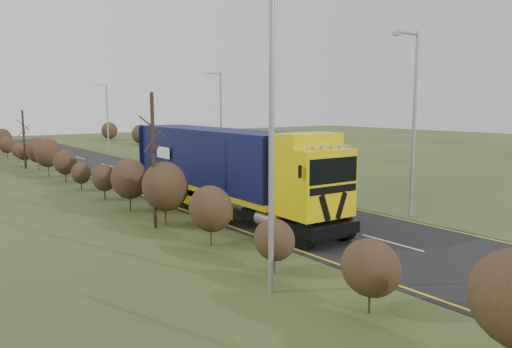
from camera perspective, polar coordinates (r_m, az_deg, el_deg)
The scene contains 14 objects.
ground at distance 23.46m, azimuth 7.53°, elevation -5.71°, with size 160.00×160.00×0.00m, color #313F1B.
road at distance 31.27m, azimuth -5.29°, elevation -2.23°, with size 8.00×120.00×0.02m, color black.
layby at distance 43.05m, azimuth -4.78°, elevation 0.57°, with size 6.00×18.00×0.02m, color #33302D.
lane_markings at distance 31.01m, azimuth -4.99°, elevation -2.27°, with size 7.52×116.00×0.01m.
hedgerow at distance 26.49m, azimuth -14.10°, elevation -0.75°, with size 2.24×102.04×6.05m.
lorry at distance 25.10m, azimuth -3.45°, elevation 1.00°, with size 3.06×15.77×4.38m.
car_red_hatchback at distance 38.88m, azimuth -3.98°, elevation 0.73°, with size 1.53×3.81×1.30m, color maroon.
car_blue_sedan at distance 44.92m, azimuth -4.81°, elevation 1.82°, with size 1.59×4.55×1.50m, color #0C0A37.
streetlight_near at distance 25.24m, azimuth 17.49°, elevation 6.22°, with size 1.90×0.18×8.93m.
streetlight_mid at distance 40.39m, azimuth -4.13°, elevation 6.38°, with size 1.73×0.18×8.08m.
streetlight_far at distance 60.14m, azimuth -16.71°, elevation 6.44°, with size 1.68×0.18×7.84m.
left_pole at distance 14.16m, azimuth 1.79°, elevation 6.20°, with size 0.16×0.16×10.16m, color gray.
speed_sign at distance 38.27m, azimuth -4.55°, elevation 1.87°, with size 0.59×0.10×2.15m.
warning_board at distance 48.10m, azimuth -9.50°, elevation 2.82°, with size 0.81×0.11×2.12m.
Camera 1 is at (-15.88, -16.37, 5.50)m, focal length 35.00 mm.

